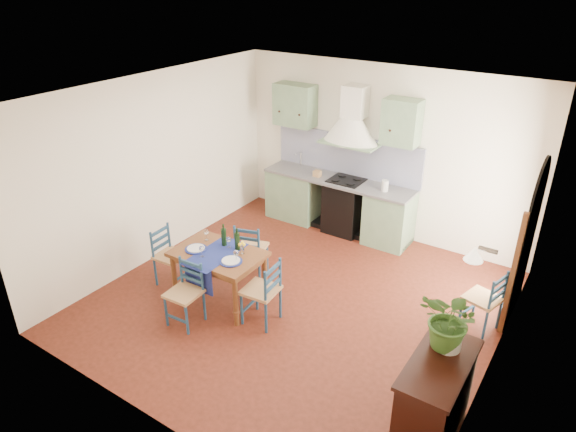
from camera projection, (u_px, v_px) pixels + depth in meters
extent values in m
plane|color=#3F190D|center=(297.00, 301.00, 6.99)|extent=(5.00, 5.00, 0.00)
cube|color=white|center=(382.00, 153.00, 8.24)|extent=(5.00, 0.04, 2.80)
cube|color=gray|center=(295.00, 194.00, 9.15)|extent=(0.90, 0.60, 0.88)
cube|color=gray|center=(389.00, 219.00, 8.26)|extent=(0.70, 0.60, 0.88)
cube|color=black|center=(345.00, 207.00, 8.66)|extent=(0.60, 0.58, 0.88)
cube|color=slate|center=(338.00, 180.00, 8.53)|extent=(2.60, 0.64, 0.04)
cube|color=silver|center=(295.00, 170.00, 8.95)|extent=(0.45, 0.40, 0.03)
cylinder|color=silver|center=(301.00, 159.00, 9.02)|extent=(0.02, 0.02, 0.26)
cube|color=black|center=(346.00, 180.00, 8.44)|extent=(0.55, 0.48, 0.02)
cube|color=black|center=(338.00, 225.00, 8.95)|extent=(2.60, 0.50, 0.08)
cube|color=#090F52|center=(347.00, 155.00, 8.58)|extent=(2.65, 0.05, 0.68)
cube|color=gray|center=(295.00, 105.00, 8.61)|extent=(0.70, 0.34, 0.70)
cube|color=gray|center=(402.00, 122.00, 7.67)|extent=(0.55, 0.34, 0.70)
cone|color=white|center=(351.00, 131.00, 8.13)|extent=(0.96, 0.96, 0.40)
cube|color=white|center=(355.00, 102.00, 7.99)|extent=(0.36, 0.30, 0.50)
cube|color=white|center=(508.00, 267.00, 5.13)|extent=(0.04, 5.00, 2.80)
cube|color=black|center=(524.00, 256.00, 6.44)|extent=(0.03, 1.00, 1.65)
cylinder|color=black|center=(538.00, 197.00, 6.08)|extent=(0.03, 1.00, 1.00)
cube|color=brown|center=(512.00, 275.00, 6.05)|extent=(0.06, 0.06, 1.65)
cube|color=brown|center=(531.00, 239.00, 6.86)|extent=(0.06, 0.06, 1.65)
cube|color=brown|center=(529.00, 238.00, 6.55)|extent=(0.04, 0.55, 1.96)
cylinder|color=silver|center=(488.00, 250.00, 4.14)|extent=(0.15, 0.04, 0.04)
cone|color=#FFEDC6|center=(474.00, 254.00, 4.22)|extent=(0.16, 0.16, 0.12)
cube|color=white|center=(156.00, 168.00, 7.61)|extent=(0.04, 5.00, 2.80)
cube|color=silver|center=(299.00, 95.00, 5.75)|extent=(5.00, 5.00, 0.01)
cube|color=brown|center=(218.00, 254.00, 6.71)|extent=(1.18, 0.80, 0.05)
cube|color=brown|center=(218.00, 259.00, 6.73)|extent=(1.06, 0.68, 0.08)
cylinder|color=brown|center=(174.00, 278.00, 6.87)|extent=(0.07, 0.07, 0.69)
cylinder|color=brown|center=(206.00, 257.00, 7.36)|extent=(0.07, 0.07, 0.69)
cylinder|color=brown|center=(236.00, 302.00, 6.38)|extent=(0.07, 0.07, 0.69)
cylinder|color=brown|center=(265.00, 278.00, 6.86)|extent=(0.07, 0.07, 0.69)
cube|color=navy|center=(216.00, 254.00, 6.66)|extent=(0.46, 0.88, 0.01)
cube|color=navy|center=(199.00, 279.00, 6.47)|extent=(0.44, 0.02, 0.38)
cylinder|color=navy|center=(196.00, 249.00, 6.75)|extent=(0.29, 0.29, 0.01)
cylinder|color=silver|center=(196.00, 248.00, 6.75)|extent=(0.23, 0.23, 0.01)
cylinder|color=navy|center=(231.00, 261.00, 6.47)|extent=(0.29, 0.29, 0.01)
cylinder|color=silver|center=(231.00, 261.00, 6.47)|extent=(0.23, 0.23, 0.01)
cylinder|color=black|center=(224.00, 235.00, 6.79)|extent=(0.07, 0.07, 0.32)
cylinder|color=black|center=(237.00, 239.00, 6.69)|extent=(0.07, 0.07, 0.32)
cylinder|color=white|center=(242.00, 250.00, 6.64)|extent=(0.05, 0.05, 0.10)
sphere|color=yellow|center=(242.00, 244.00, 6.60)|extent=(0.10, 0.10, 0.10)
cylinder|color=navy|center=(166.00, 311.00, 6.42)|extent=(0.03, 0.03, 0.43)
cylinder|color=navy|center=(183.00, 285.00, 6.59)|extent=(0.03, 0.03, 0.84)
cylinder|color=navy|center=(187.00, 320.00, 6.27)|extent=(0.03, 0.03, 0.43)
cylinder|color=navy|center=(203.00, 292.00, 6.44)|extent=(0.03, 0.03, 0.84)
cube|color=tan|center=(184.00, 293.00, 6.38)|extent=(0.41, 0.41, 0.04)
cube|color=navy|center=(192.00, 279.00, 6.46)|extent=(0.36, 0.04, 0.04)
cube|color=navy|center=(191.00, 271.00, 6.41)|extent=(0.36, 0.04, 0.04)
cube|color=navy|center=(190.00, 264.00, 6.36)|extent=(0.36, 0.04, 0.04)
cube|color=navy|center=(177.00, 319.00, 6.37)|extent=(0.34, 0.05, 0.02)
cylinder|color=navy|center=(267.00, 258.00, 7.58)|extent=(0.04, 0.04, 0.45)
cylinder|color=navy|center=(259.00, 257.00, 7.18)|extent=(0.04, 0.04, 0.88)
cylinder|color=navy|center=(245.00, 254.00, 7.67)|extent=(0.04, 0.04, 0.45)
cylinder|color=navy|center=(236.00, 253.00, 7.27)|extent=(0.04, 0.04, 0.88)
cube|color=tan|center=(251.00, 248.00, 7.37)|extent=(0.51, 0.51, 0.04)
cube|color=navy|center=(247.00, 246.00, 7.16)|extent=(0.36, 0.13, 0.04)
cube|color=navy|center=(247.00, 239.00, 7.11)|extent=(0.36, 0.13, 0.04)
cube|color=navy|center=(246.00, 231.00, 7.06)|extent=(0.36, 0.13, 0.04)
cube|color=navy|center=(256.00, 259.00, 7.65)|extent=(0.34, 0.13, 0.02)
cylinder|color=navy|center=(174.00, 279.00, 7.09)|extent=(0.03, 0.03, 0.43)
cylinder|color=navy|center=(154.00, 259.00, 7.15)|extent=(0.03, 0.03, 0.85)
cylinder|color=navy|center=(190.00, 267.00, 7.35)|extent=(0.03, 0.03, 0.43)
cylinder|color=navy|center=(170.00, 249.00, 7.41)|extent=(0.03, 0.03, 0.85)
cube|color=tan|center=(171.00, 256.00, 7.20)|extent=(0.42, 0.42, 0.04)
cube|color=navy|center=(161.00, 245.00, 7.22)|extent=(0.04, 0.36, 0.04)
cube|color=navy|center=(160.00, 238.00, 7.17)|extent=(0.04, 0.36, 0.04)
cube|color=navy|center=(159.00, 231.00, 7.12)|extent=(0.04, 0.36, 0.04)
cube|color=navy|center=(182.00, 276.00, 7.24)|extent=(0.05, 0.34, 0.02)
cylinder|color=navy|center=(257.00, 295.00, 6.73)|extent=(0.04, 0.04, 0.46)
cylinder|color=navy|center=(280.00, 288.00, 6.47)|extent=(0.04, 0.04, 0.89)
cylinder|color=navy|center=(242.00, 309.00, 6.45)|extent=(0.04, 0.04, 0.46)
cylinder|color=navy|center=(266.00, 303.00, 6.19)|extent=(0.04, 0.04, 0.89)
cube|color=tan|center=(261.00, 290.00, 6.40)|extent=(0.45, 0.45, 0.04)
cube|color=navy|center=(273.00, 286.00, 6.27)|extent=(0.05, 0.38, 0.04)
cube|color=navy|center=(273.00, 277.00, 6.22)|extent=(0.05, 0.38, 0.04)
cube|color=navy|center=(273.00, 269.00, 6.16)|extent=(0.05, 0.38, 0.04)
cube|color=navy|center=(250.00, 305.00, 6.61)|extent=(0.06, 0.36, 0.02)
cylinder|color=navy|center=(475.00, 302.00, 6.60)|extent=(0.03, 0.03, 0.43)
cylinder|color=navy|center=(502.00, 301.00, 6.29)|extent=(0.03, 0.03, 0.84)
cylinder|color=navy|center=(460.00, 313.00, 6.40)|extent=(0.03, 0.03, 0.43)
cylinder|color=navy|center=(488.00, 311.00, 6.09)|extent=(0.03, 0.03, 0.84)
cube|color=tan|center=(483.00, 298.00, 6.29)|extent=(0.48, 0.48, 0.04)
cube|color=navy|center=(497.00, 296.00, 6.13)|extent=(0.12, 0.35, 0.04)
cube|color=navy|center=(499.00, 289.00, 6.08)|extent=(0.12, 0.35, 0.04)
cube|color=navy|center=(501.00, 281.00, 6.03)|extent=(0.12, 0.35, 0.04)
cube|color=navy|center=(467.00, 310.00, 6.52)|extent=(0.11, 0.33, 0.02)
cube|color=black|center=(434.00, 399.00, 4.77)|extent=(0.45, 1.00, 0.82)
cube|color=black|center=(440.00, 364.00, 4.58)|extent=(0.50, 1.05, 0.04)
cube|color=brown|center=(401.00, 408.00, 4.73)|extent=(0.02, 0.38, 0.63)
cube|color=brown|center=(419.00, 377.00, 5.07)|extent=(0.02, 0.38, 0.63)
cube|color=black|center=(427.00, 397.00, 5.38)|extent=(0.08, 0.08, 0.08)
cube|color=black|center=(460.00, 411.00, 5.21)|extent=(0.08, 0.08, 0.08)
imported|color=#386324|center=(452.00, 321.00, 4.62)|extent=(0.68, 0.64, 0.60)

